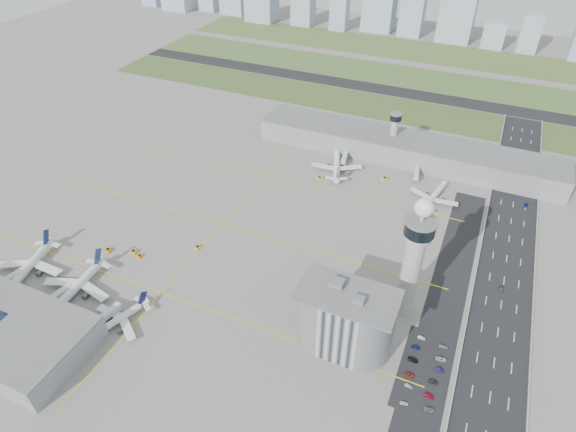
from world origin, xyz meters
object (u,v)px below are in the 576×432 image
at_px(car_lot_8, 433,382).
at_px(car_lot_11, 443,347).
at_px(car_hw_1, 501,289).
at_px(jet_bridge_far_1, 416,169).
at_px(car_lot_6, 429,410).
at_px(tug_2, 133,252).
at_px(tug_3, 197,247).
at_px(car_hw_4, 507,157).
at_px(secondary_tower, 394,131).
at_px(jet_bridge_near_2, 96,326).
at_px(airplane_near_c, 115,318).
at_px(jet_bridge_near_1, 47,306).
at_px(admin_building, 345,319).
at_px(car_hw_2, 526,205).
at_px(car_lot_0, 404,403).
at_px(car_lot_7, 429,396).
at_px(airplane_far_b, 435,193).
at_px(tug_0, 108,250).
at_px(car_lot_1, 409,386).
at_px(airplane_near_a, 26,264).
at_px(airplane_far_a, 337,162).
at_px(jet_bridge_far_0, 346,154).
at_px(tug_5, 385,179).
at_px(control_tower, 414,255).
at_px(car_lot_10, 441,359).
at_px(car_lot_2, 409,375).
at_px(jet_bridge_near_0, 1,287).
at_px(car_lot_9, 439,370).
at_px(car_lot_3, 413,360).
at_px(tug_4, 320,178).
at_px(airplane_near_b, 74,284).
at_px(car_lot_5, 421,338).

distance_m(car_lot_8, car_lot_11, 19.58).
bearing_deg(car_hw_1, jet_bridge_far_1, 119.53).
bearing_deg(car_lot_6, tug_2, 74.75).
bearing_deg(tug_3, car_hw_4, 57.26).
xyz_separation_m(secondary_tower, jet_bridge_near_2, (-83.00, -211.00, -15.95)).
bearing_deg(secondary_tower, car_lot_11, -67.93).
height_order(airplane_near_c, jet_bridge_near_1, airplane_near_c).
bearing_deg(admin_building, secondary_tower, 97.29).
distance_m(tug_3, car_hw_2, 200.63).
height_order(car_lot_0, car_lot_7, car_lot_7).
xyz_separation_m(tug_3, car_hw_2, (163.60, 116.14, -0.30)).
distance_m(airplane_near_c, airplane_far_b, 197.72).
height_order(car_lot_8, car_hw_1, car_lot_8).
relative_size(tug_3, car_lot_7, 0.81).
distance_m(tug_0, car_lot_1, 169.67).
relative_size(secondary_tower, airplane_near_a, 0.73).
height_order(airplane_far_a, jet_bridge_far_0, airplane_far_a).
bearing_deg(car_lot_6, tug_5, 15.20).
height_order(control_tower, car_lot_11, control_tower).
relative_size(airplane_far_a, car_lot_10, 8.71).
distance_m(car_lot_2, car_hw_4, 207.49).
bearing_deg(tug_0, jet_bridge_near_0, -21.70).
xyz_separation_m(car_lot_9, car_hw_4, (13.36, 198.62, -0.01)).
bearing_deg(car_hw_2, airplane_near_c, -124.83).
relative_size(airplane_far_a, car_lot_2, 9.81).
bearing_deg(jet_bridge_near_0, car_lot_3, -67.90).
bearing_deg(tug_4, airplane_near_b, 109.43).
bearing_deg(car_lot_6, airplane_far_b, 4.09).
bearing_deg(tug_5, car_lot_5, 155.30).
bearing_deg(car_lot_10, tug_3, 75.41).
distance_m(tug_5, car_lot_11, 135.25).
distance_m(car_lot_3, car_hw_1, 67.21).
height_order(tug_4, car_hw_4, tug_4).
bearing_deg(car_hw_1, car_lot_11, -117.90).
xyz_separation_m(airplane_far_b, tug_2, (-140.20, -116.76, -4.23)).
relative_size(airplane_far_a, car_lot_1, 12.34).
distance_m(car_lot_1, car_lot_8, 10.77).
xyz_separation_m(jet_bridge_near_2, car_lot_10, (146.80, 47.16, -2.19)).
xyz_separation_m(car_lot_2, car_lot_6, (10.45, -12.48, 0.00)).
bearing_deg(airplane_far_a, car_lot_0, -170.54).
height_order(car_lot_1, car_hw_1, car_hw_1).
xyz_separation_m(jet_bridge_near_1, car_hw_1, (196.94, 101.52, -2.21)).
relative_size(airplane_far_b, jet_bridge_near_0, 2.65).
height_order(control_tower, tug_0, control_tower).
xyz_separation_m(car_lot_1, car_lot_2, (-0.84, 5.29, 0.03)).
height_order(jet_bridge_far_0, car_lot_7, jet_bridge_far_0).
relative_size(car_lot_5, car_hw_1, 0.88).
bearing_deg(car_lot_0, jet_bridge_far_0, 17.56).
distance_m(airplane_near_a, jet_bridge_near_2, 60.27).
distance_m(jet_bridge_near_0, jet_bridge_near_2, 60.00).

